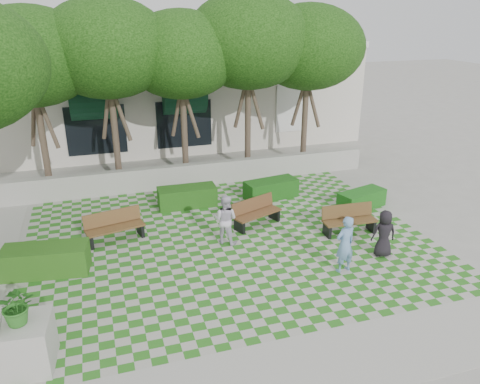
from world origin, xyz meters
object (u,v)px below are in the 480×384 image
object	(u,v)px
bench_east	(349,220)
person_white	(225,219)
planter_front	(23,335)
hedge_midright	(271,189)
hedge_east	(362,199)
bench_mid	(256,213)
person_dark	(384,234)
bench_west	(115,227)
hedge_west	(46,260)
person_blue	(345,244)
hedge_midleft	(187,197)

from	to	relation	value
bench_east	person_white	size ratio (longest dim) A/B	1.13
planter_front	person_white	distance (m)	6.54
bench_east	planter_front	xyz separation A→B (m)	(-9.15, -3.39, 0.32)
hedge_midright	planter_front	bearing A→B (deg)	-138.78
bench_east	hedge_midright	size ratio (longest dim) A/B	0.88
hedge_east	hedge_midright	world-z (taller)	hedge_midright
bench_east	bench_mid	bearing A→B (deg)	154.57
hedge_east	person_dark	bearing A→B (deg)	-111.68
bench_west	hedge_west	distance (m)	2.36
hedge_west	person_white	xyz separation A→B (m)	(5.09, 0.23, 0.39)
hedge_east	person_white	xyz separation A→B (m)	(-5.39, -1.12, 0.46)
bench_mid	hedge_west	bearing A→B (deg)	168.50
hedge_west	planter_front	xyz separation A→B (m)	(-0.14, -3.69, 0.37)
planter_front	person_blue	distance (m)	7.94
hedge_east	person_dark	distance (m)	3.53
bench_mid	hedge_east	distance (m)	4.10
hedge_midright	person_dark	size ratio (longest dim) A/B	1.43
hedge_east	hedge_west	world-z (taller)	hedge_west
bench_west	person_blue	world-z (taller)	person_blue
hedge_midright	person_dark	bearing A→B (deg)	-74.06
bench_east	planter_front	world-z (taller)	planter_front
hedge_midleft	person_white	xyz separation A→B (m)	(0.53, -3.14, 0.41)
bench_west	hedge_east	bearing A→B (deg)	-13.30
hedge_west	person_white	world-z (taller)	person_white
hedge_midleft	person_dark	size ratio (longest dim) A/B	1.48
planter_front	person_dark	bearing A→B (deg)	10.78
hedge_east	hedge_west	distance (m)	10.57
hedge_midright	person_blue	bearing A→B (deg)	-90.47
hedge_midright	hedge_midleft	xyz separation A→B (m)	(-3.17, 0.18, 0.01)
person_dark	hedge_east	bearing A→B (deg)	-98.63
hedge_midleft	person_dark	distance (m)	7.04
bench_mid	hedge_west	xyz separation A→B (m)	(-6.39, -1.12, -0.05)
hedge_midright	person_white	bearing A→B (deg)	-131.61
bench_mid	person_white	bearing A→B (deg)	-167.08
bench_mid	bench_west	world-z (taller)	bench_west
hedge_east	person_white	world-z (taller)	person_white
bench_west	hedge_midright	world-z (taller)	bench_west
bench_mid	person_white	world-z (taller)	person_white
bench_east	bench_west	size ratio (longest dim) A/B	0.95
bench_west	hedge_midleft	world-z (taller)	bench_west
bench_east	person_dark	distance (m)	1.64
bench_mid	person_blue	bearing A→B (deg)	-91.05
bench_west	planter_front	xyz separation A→B (m)	(-2.03, -5.11, 0.31)
hedge_west	planter_front	size ratio (longest dim) A/B	1.19
bench_mid	hedge_midleft	xyz separation A→B (m)	(-1.83, 2.25, -0.07)
bench_west	hedge_east	distance (m)	8.59
person_white	hedge_east	bearing A→B (deg)	-130.42
bench_east	person_dark	xyz separation A→B (m)	(0.17, -1.61, 0.26)
hedge_midright	person_blue	world-z (taller)	person_blue
bench_east	person_white	xyz separation A→B (m)	(-3.92, 0.53, 0.34)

